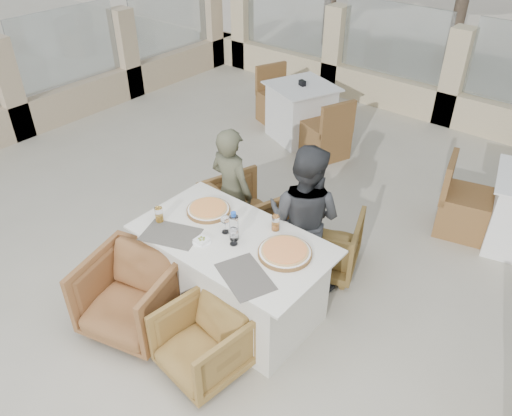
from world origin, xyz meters
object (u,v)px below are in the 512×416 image
Objects in this scene: olive_dish at (202,240)px; armchair_far_right at (324,241)px; pizza_right at (285,252)px; armchair_far_left at (245,213)px; beer_glass_right at (275,223)px; wine_glass_centre at (225,223)px; beer_glass_left at (159,215)px; diner_right at (304,219)px; pizza_left at (208,209)px; water_bottle at (234,226)px; armchair_near_left at (131,295)px; wine_glass_near at (234,235)px; bg_table_a at (301,112)px; diner_left at (232,191)px; armchair_near_right at (203,343)px; dining_table at (233,274)px.

armchair_far_right is at bearing 68.99° from olive_dish.
pizza_right is 0.66m from olive_dish.
beer_glass_right is at bearing 165.71° from armchair_far_left.
wine_glass_centre is 1.16m from armchair_far_right.
beer_glass_left is 1.23m from diner_right.
pizza_left reaches higher than olive_dish.
water_bottle reaches higher than armchair_near_left.
diner_right reaches higher than armchair_far_left.
wine_glass_near reaches higher than pizza_right.
armchair_near_left is 1.58m from diner_right.
bg_table_a is (-1.77, 2.11, 0.09)m from armchair_far_right.
diner_left reaches higher than armchair_near_left.
armchair_near_right is 0.43× the size of diner_right.
pizza_right reaches higher than pizza_left.
wine_glass_near is at bearing -25.60° from wine_glass_centre.
armchair_near_left reaches higher than armchair_far_right.
bg_table_a is at bearing -68.23° from diner_left.
water_bottle is (-0.43, -0.10, 0.10)m from pizza_right.
olive_dish reaches higher than armchair_far_right.
wine_glass_near reaches higher than beer_glass_right.
wine_glass_near is 0.26× the size of armchair_far_left.
water_bottle is 0.40× the size of armchair_far_right.
pizza_left reaches higher than bg_table_a.
armchair_near_right is (0.25, -0.63, -0.11)m from dining_table.
pizza_left is 3.40× the size of olive_dish.
armchair_near_right is 1.35m from diner_right.
pizza_left is 0.61× the size of armchair_near_right.
wine_glass_near is 0.13× the size of diner_right.
wine_glass_centre reaches higher than beer_glass_left.
diner_right is at bearing 109.88° from pizza_right.
armchair_far_left is at bearing 126.53° from armchair_near_right.
wine_glass_centre is 0.23m from olive_dish.
beer_glass_right is at bearing 69.07° from wine_glass_near.
beer_glass_right is at bearing 59.74° from water_bottle.
armchair_far_right is 0.46× the size of diner_right.
water_bottle reaches higher than wine_glass_centre.
olive_dish is at bearing -127.58° from dining_table.
diner_right is at bearing 70.72° from water_bottle.
water_bottle is at bearing -120.26° from beer_glass_right.
water_bottle reaches higher than olive_dish.
beer_glass_right reaches higher than dining_table.
armchair_far_left is at bearing -46.11° from bg_table_a.
armchair_far_right is 0.89× the size of armchair_near_left.
olive_dish is 0.17× the size of armchair_far_right.
diner_right is at bearing 97.06° from armchair_near_right.
dining_table is 0.77m from diner_right.
armchair_near_right is (0.80, -1.42, -0.05)m from armchair_far_left.
armchair_far_right is 2.75m from bg_table_a.
diner_left reaches higher than beer_glass_right.
beer_glass_right is at bearing 38.92° from armchair_near_left.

